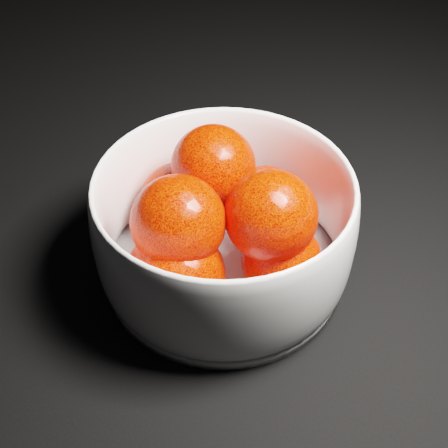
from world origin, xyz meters
TOP-DOWN VIEW (x-y plane):
  - bowl at (0.25, 0.25)m, footprint 0.22×0.22m
  - orange_pile at (0.24, 0.25)m, footprint 0.19×0.18m

SIDE VIEW (x-z plane):
  - bowl at x=0.25m, z-range 0.00..0.11m
  - orange_pile at x=0.24m, z-range 0.01..0.13m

